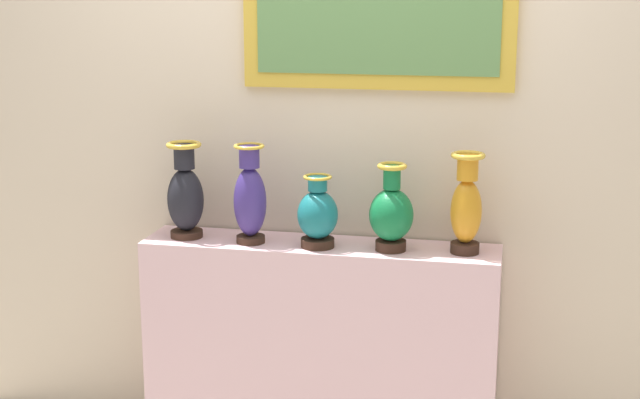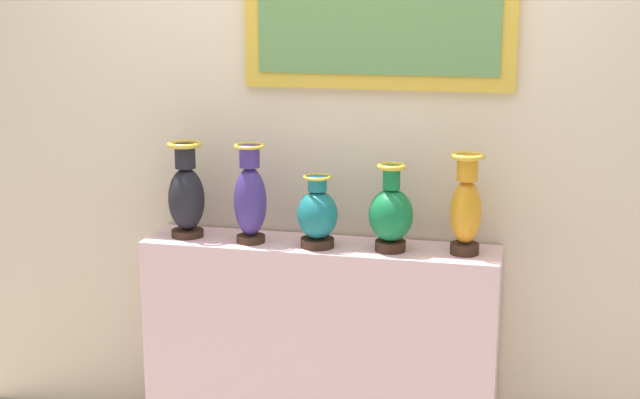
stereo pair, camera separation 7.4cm
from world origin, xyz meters
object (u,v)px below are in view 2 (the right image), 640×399
(vase_emerald, at_px, (391,214))
(vase_amber, at_px, (466,207))
(vase_indigo, at_px, (250,198))
(vase_onyx, at_px, (186,194))
(vase_teal, at_px, (318,215))

(vase_emerald, xyz_separation_m, vase_amber, (0.29, 0.02, 0.04))
(vase_indigo, relative_size, vase_emerald, 1.16)
(vase_indigo, relative_size, vase_amber, 1.02)
(vase_onyx, height_order, vase_emerald, vase_onyx)
(vase_emerald, bearing_deg, vase_teal, -177.37)
(vase_onyx, relative_size, vase_teal, 1.37)
(vase_amber, bearing_deg, vase_emerald, -175.26)
(vase_emerald, distance_m, vase_amber, 0.29)
(vase_indigo, height_order, vase_amber, vase_indigo)
(vase_indigo, height_order, vase_emerald, vase_indigo)
(vase_teal, bearing_deg, vase_amber, 3.67)
(vase_teal, distance_m, vase_amber, 0.58)
(vase_teal, xyz_separation_m, vase_amber, (0.58, 0.04, 0.06))
(vase_emerald, relative_size, vase_amber, 0.88)
(vase_teal, height_order, vase_amber, vase_amber)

